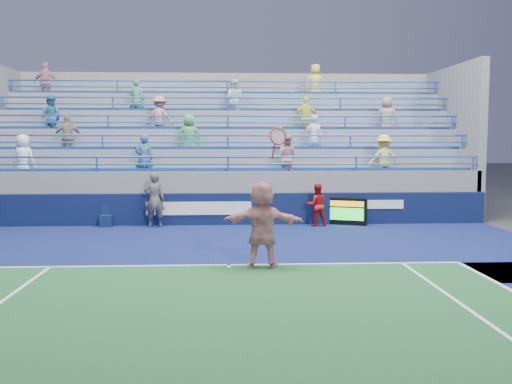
{
  "coord_description": "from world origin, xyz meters",
  "views": [
    {
      "loc": [
        -0.04,
        -13.09,
        2.91
      ],
      "look_at": [
        0.76,
        2.5,
        1.5
      ],
      "focal_mm": 40.0,
      "sensor_mm": 36.0,
      "label": 1
    }
  ],
  "objects": [
    {
      "name": "judge_chair",
      "position": [
        -4.12,
        6.2,
        0.23
      ],
      "size": [
        0.43,
        0.43,
        0.71
      ],
      "color": "#0C1A3B",
      "rests_on": "ground"
    },
    {
      "name": "line_judge",
      "position": [
        -2.48,
        6.06,
        0.93
      ],
      "size": [
        0.73,
        0.53,
        1.87
      ],
      "primitive_type": "imported",
      "rotation": [
        0.0,
        0.0,
        3.27
      ],
      "color": "#141638",
      "rests_on": "ground"
    },
    {
      "name": "sponsor_wall",
      "position": [
        0.0,
        6.5,
        0.55
      ],
      "size": [
        18.0,
        0.32,
        1.1
      ],
      "color": "#091636",
      "rests_on": "ground"
    },
    {
      "name": "serve_speed_board",
      "position": [
        4.1,
        6.18,
        0.47
      ],
      "size": [
        1.31,
        0.66,
        0.94
      ],
      "color": "black",
      "rests_on": "ground"
    },
    {
      "name": "tennis_player",
      "position": [
        0.77,
        -0.22,
        1.01
      ],
      "size": [
        1.93,
        0.87,
        3.22
      ],
      "color": "white",
      "rests_on": "ground"
    },
    {
      "name": "bleacher_stand",
      "position": [
        -0.01,
        10.27,
        1.55
      ],
      "size": [
        18.0,
        5.6,
        6.13
      ],
      "color": "slate",
      "rests_on": "ground"
    },
    {
      "name": "ground",
      "position": [
        0.0,
        0.0,
        0.0
      ],
      "size": [
        120.0,
        120.0,
        0.0
      ],
      "primitive_type": "plane",
      "color": "#333538"
    },
    {
      "name": "ball_girl",
      "position": [
        3.01,
        6.02,
        0.73
      ],
      "size": [
        0.74,
        0.6,
        1.46
      ],
      "primitive_type": "imported",
      "rotation": [
        0.0,
        0.0,
        3.21
      ],
      "color": "#A71316",
      "rests_on": "ground"
    }
  ]
}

